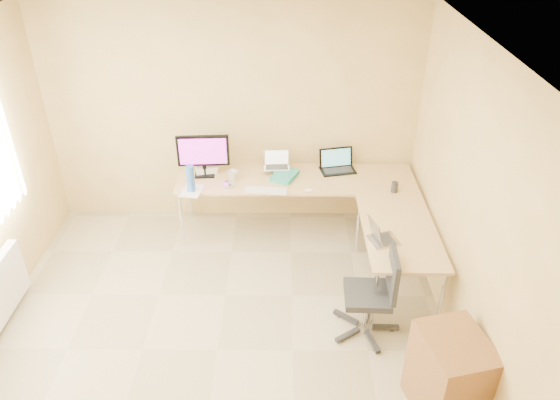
{
  "coord_description": "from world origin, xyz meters",
  "views": [
    {
      "loc": [
        0.59,
        -3.3,
        3.61
      ],
      "look_at": [
        0.55,
        1.1,
        0.9
      ],
      "focal_mm": 33.82,
      "sensor_mm": 36.0,
      "label": 1
    }
  ],
  "objects_px": {
    "monitor": "(203,156)",
    "keyboard": "(266,190)",
    "mug": "(233,175)",
    "water_bottle": "(191,179)",
    "office_chair": "(368,288)",
    "desk_return": "(396,260)",
    "desk_fan": "(215,160)",
    "laptop_center": "(277,160)",
    "laptop_black": "(338,161)",
    "desk_main": "(296,205)",
    "laptop_return": "(385,232)",
    "cabinet": "(449,378)"
  },
  "relations": [
    {
      "from": "laptop_black",
      "to": "cabinet",
      "type": "distance_m",
      "value": 2.74
    },
    {
      "from": "desk_return",
      "to": "laptop_black",
      "type": "relative_size",
      "value": 3.35
    },
    {
      "from": "cabinet",
      "to": "laptop_return",
      "type": "bearing_deg",
      "value": 91.39
    },
    {
      "from": "desk_main",
      "to": "cabinet",
      "type": "bearing_deg",
      "value": -65.26
    },
    {
      "from": "water_bottle",
      "to": "office_chair",
      "type": "relative_size",
      "value": 0.34
    },
    {
      "from": "laptop_black",
      "to": "cabinet",
      "type": "relative_size",
      "value": 0.5
    },
    {
      "from": "monitor",
      "to": "laptop_center",
      "type": "relative_size",
      "value": 1.94
    },
    {
      "from": "keyboard",
      "to": "water_bottle",
      "type": "xyz_separation_m",
      "value": [
        -0.8,
        0.0,
        0.14
      ]
    },
    {
      "from": "monitor",
      "to": "keyboard",
      "type": "xyz_separation_m",
      "value": [
        0.7,
        -0.35,
        -0.24
      ]
    },
    {
      "from": "laptop_black",
      "to": "keyboard",
      "type": "relative_size",
      "value": 0.86
    },
    {
      "from": "desk_fan",
      "to": "laptop_return",
      "type": "bearing_deg",
      "value": -18.32
    },
    {
      "from": "mug",
      "to": "cabinet",
      "type": "relative_size",
      "value": 0.14
    },
    {
      "from": "desk_return",
      "to": "laptop_center",
      "type": "xyz_separation_m",
      "value": [
        -1.19,
        1.14,
        0.51
      ]
    },
    {
      "from": "desk_return",
      "to": "mug",
      "type": "distance_m",
      "value": 1.98
    },
    {
      "from": "mug",
      "to": "desk_fan",
      "type": "relative_size",
      "value": 0.47
    },
    {
      "from": "monitor",
      "to": "keyboard",
      "type": "bearing_deg",
      "value": -30.41
    },
    {
      "from": "keyboard",
      "to": "mug",
      "type": "xyz_separation_m",
      "value": [
        -0.38,
        0.26,
        0.04
      ]
    },
    {
      "from": "desk_main",
      "to": "mug",
      "type": "relative_size",
      "value": 23.58
    },
    {
      "from": "monitor",
      "to": "laptop_black",
      "type": "height_order",
      "value": "monitor"
    },
    {
      "from": "water_bottle",
      "to": "desk_return",
      "type": "bearing_deg",
      "value": -18.49
    },
    {
      "from": "desk_return",
      "to": "desk_fan",
      "type": "distance_m",
      "value": 2.3
    },
    {
      "from": "mug",
      "to": "office_chair",
      "type": "relative_size",
      "value": 0.13
    },
    {
      "from": "office_chair",
      "to": "laptop_center",
      "type": "bearing_deg",
      "value": 117.77
    },
    {
      "from": "laptop_center",
      "to": "laptop_black",
      "type": "bearing_deg",
      "value": 0.18
    },
    {
      "from": "desk_return",
      "to": "keyboard",
      "type": "height_order",
      "value": "keyboard"
    },
    {
      "from": "monitor",
      "to": "mug",
      "type": "distance_m",
      "value": 0.39
    },
    {
      "from": "mug",
      "to": "laptop_return",
      "type": "distance_m",
      "value": 1.89
    },
    {
      "from": "laptop_center",
      "to": "laptop_return",
      "type": "height_order",
      "value": "laptop_center"
    },
    {
      "from": "desk_main",
      "to": "laptop_return",
      "type": "xyz_separation_m",
      "value": [
        0.79,
        -1.19,
        0.47
      ]
    },
    {
      "from": "desk_return",
      "to": "desk_fan",
      "type": "relative_size",
      "value": 5.45
    },
    {
      "from": "mug",
      "to": "laptop_return",
      "type": "bearing_deg",
      "value": -37.68
    },
    {
      "from": "office_chair",
      "to": "desk_main",
      "type": "bearing_deg",
      "value": 113.11
    },
    {
      "from": "laptop_black",
      "to": "laptop_return",
      "type": "height_order",
      "value": "laptop_black"
    },
    {
      "from": "desk_return",
      "to": "monitor",
      "type": "bearing_deg",
      "value": 152.24
    },
    {
      "from": "desk_main",
      "to": "water_bottle",
      "type": "bearing_deg",
      "value": -165.2
    },
    {
      "from": "mug",
      "to": "office_chair",
      "type": "xyz_separation_m",
      "value": [
        1.32,
        -1.55,
        -0.28
      ]
    },
    {
      "from": "laptop_center",
      "to": "office_chair",
      "type": "bearing_deg",
      "value": -66.79
    },
    {
      "from": "laptop_center",
      "to": "keyboard",
      "type": "bearing_deg",
      "value": -106.97
    },
    {
      "from": "monitor",
      "to": "water_bottle",
      "type": "height_order",
      "value": "monitor"
    },
    {
      "from": "keyboard",
      "to": "mug",
      "type": "relative_size",
      "value": 4.0
    },
    {
      "from": "office_chair",
      "to": "cabinet",
      "type": "height_order",
      "value": "office_chair"
    },
    {
      "from": "keyboard",
      "to": "office_chair",
      "type": "bearing_deg",
      "value": -47.17
    },
    {
      "from": "keyboard",
      "to": "water_bottle",
      "type": "bearing_deg",
      "value": -173.37
    },
    {
      "from": "laptop_center",
      "to": "keyboard",
      "type": "xyz_separation_m",
      "value": [
        -0.11,
        -0.43,
        -0.14
      ]
    },
    {
      "from": "desk_main",
      "to": "monitor",
      "type": "distance_m",
      "value": 1.2
    },
    {
      "from": "desk_return",
      "to": "cabinet",
      "type": "xyz_separation_m",
      "value": [
        0.15,
        -1.44,
        -0.01
      ]
    },
    {
      "from": "keyboard",
      "to": "office_chair",
      "type": "distance_m",
      "value": 1.61
    },
    {
      "from": "laptop_black",
      "to": "cabinet",
      "type": "height_order",
      "value": "laptop_black"
    },
    {
      "from": "monitor",
      "to": "desk_fan",
      "type": "relative_size",
      "value": 2.4
    },
    {
      "from": "laptop_center",
      "to": "desk_return",
      "type": "bearing_deg",
      "value": -46.14
    }
  ]
}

